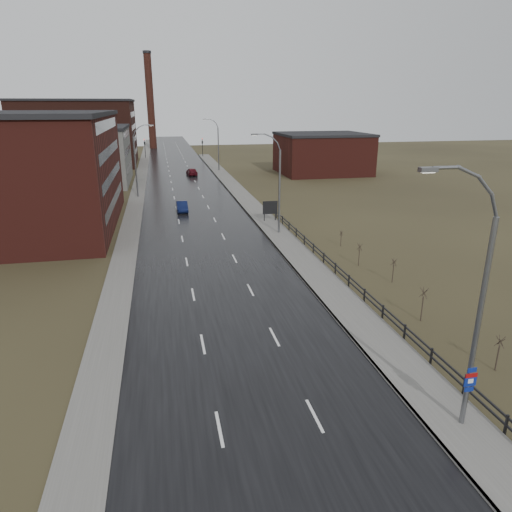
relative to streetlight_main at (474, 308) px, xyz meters
name	(u,v)px	position (x,y,z in m)	size (l,w,h in m)	color
ground	(291,490)	(-8.47, -2.00, -6.06)	(320.00, 320.00, 0.00)	#2D2819
road	(189,197)	(-8.47, 58.00, -6.03)	(14.00, 300.00, 0.06)	black
sidewalk_right	(279,235)	(0.13, 33.00, -5.97)	(3.20, 180.00, 0.18)	#595651
curb_right	(266,236)	(-1.39, 33.00, -5.97)	(0.16, 180.00, 0.18)	slate
sidewalk_left	(136,199)	(-16.67, 58.00, -6.00)	(2.40, 260.00, 0.12)	#595651
warehouse_near	(14,172)	(-29.46, 43.00, 0.70)	(22.44, 28.56, 13.50)	#471914
warehouse_mid	(84,155)	(-26.46, 76.00, -0.80)	(16.32, 20.40, 10.50)	slate
warehouse_far	(79,133)	(-31.47, 106.00, 1.70)	(26.52, 24.48, 15.50)	#331611
building_right	(322,153)	(21.83, 80.00, -1.80)	(18.36, 16.32, 8.50)	#471914
smokestack	(150,101)	(-14.47, 148.00, 9.44)	(2.70, 2.70, 30.70)	#331611
streetlight_main	(474,308)	(0.00, 0.00, 0.00)	(3.91, 0.29, 12.11)	slate
streetlight_right_mid	(277,184)	(0.03, 34.00, -0.22)	(3.36, 0.28, 11.35)	slate
streetlight_left	(137,161)	(-16.17, 60.00, -0.22)	(3.36, 0.28, 11.35)	slate
streetlight_right_far	(217,144)	(0.03, 88.00, -0.22)	(3.36, 0.28, 11.35)	slate
guardrail	(352,282)	(1.83, 16.32, -5.35)	(0.10, 53.05, 1.10)	black
shrub_b	(498,353)	(5.11, 3.76, -4.92)	(0.51, 0.54, 2.14)	#382D23
shrub_c	(423,304)	(4.35, 10.27, -4.76)	(0.58, 0.61, 2.45)	#382D23
shrub_d	(393,270)	(5.88, 17.31, -4.93)	(0.51, 0.53, 2.12)	#382D23
shrub_e	(359,254)	(4.83, 21.81, -4.92)	(0.51, 0.54, 2.15)	#382D23
shrub_f	(341,238)	(5.55, 28.01, -5.17)	(0.41, 0.43, 1.69)	#382D23
billboard	(270,208)	(0.63, 39.70, -4.27)	(1.91, 0.17, 2.72)	black
traffic_light_left	(144,141)	(-16.47, 118.00, -1.46)	(0.58, 2.73, 5.30)	black
traffic_light_right	(202,140)	(-0.47, 118.00, -1.46)	(0.58, 2.73, 5.30)	black
car_near	(182,207)	(-10.03, 47.86, -5.36)	(1.49, 4.26, 1.40)	#0B1338
car_far	(192,172)	(-6.20, 81.90, -5.25)	(1.90, 4.73, 1.61)	#4E0D16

